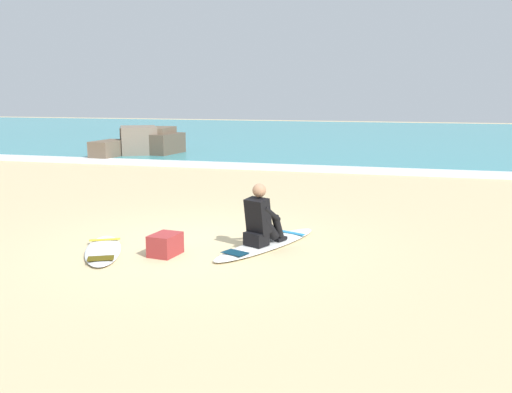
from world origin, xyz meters
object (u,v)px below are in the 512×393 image
object	(u,v)px
surfboard_main	(267,244)
surfboard_spare_near	(103,250)
beach_bag	(165,245)
surfer_seated	(261,221)

from	to	relation	value
surfboard_main	surfboard_spare_near	bearing A→B (deg)	-156.36
surfboard_spare_near	beach_bag	distance (m)	0.98
surfboard_spare_near	beach_bag	bearing A→B (deg)	7.39
surfboard_main	beach_bag	size ratio (longest dim) A/B	5.18
surfboard_main	surfer_seated	world-z (taller)	surfer_seated
surfboard_main	beach_bag	xyz separation A→B (m)	(-1.34, -0.88, 0.12)
surfer_seated	surfboard_spare_near	xyz separation A→B (m)	(-2.24, -0.86, -0.40)
surfboard_main	surfboard_spare_near	xyz separation A→B (m)	(-2.30, -1.01, 0.00)
surfboard_spare_near	surfboard_main	bearing A→B (deg)	23.64
surfboard_spare_near	beach_bag	world-z (taller)	beach_bag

